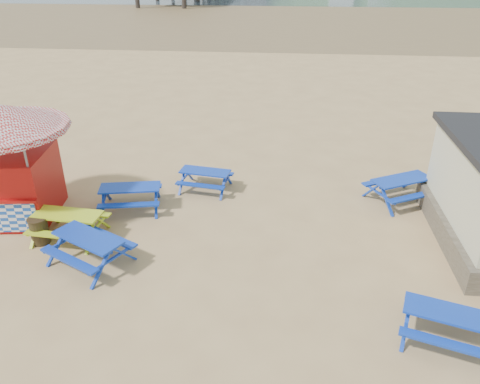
# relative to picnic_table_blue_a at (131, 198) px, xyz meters

# --- Properties ---
(ground) EXTENTS (400.00, 400.00, 0.00)m
(ground) POSITION_rel_picnic_table_blue_a_xyz_m (2.92, -1.85, -0.41)
(ground) COLOR tan
(ground) RESTS_ON ground
(wet_sand) EXTENTS (400.00, 400.00, 0.00)m
(wet_sand) POSITION_rel_picnic_table_blue_a_xyz_m (2.92, 53.15, -0.41)
(wet_sand) COLOR olive
(wet_sand) RESTS_ON ground
(picnic_table_blue_a) EXTENTS (2.23, 1.93, 0.83)m
(picnic_table_blue_a) POSITION_rel_picnic_table_blue_a_xyz_m (0.00, 0.00, 0.00)
(picnic_table_blue_a) COLOR #0B17A9
(picnic_table_blue_a) RESTS_ON ground
(picnic_table_blue_b) EXTENTS (1.98, 1.69, 0.75)m
(picnic_table_blue_b) POSITION_rel_picnic_table_blue_a_xyz_m (2.23, 1.68, -0.04)
(picnic_table_blue_b) COLOR #0B17A9
(picnic_table_blue_b) RESTS_ON ground
(picnic_table_blue_c) EXTENTS (2.60, 2.44, 0.86)m
(picnic_table_blue_c) POSITION_rel_picnic_table_blue_a_xyz_m (9.08, 1.45, 0.02)
(picnic_table_blue_c) COLOR #0B17A9
(picnic_table_blue_c) RESTS_ON ground
(picnic_table_blue_d) EXTENTS (2.58, 2.41, 0.86)m
(picnic_table_blue_d) POSITION_rel_picnic_table_blue_a_xyz_m (-0.17, -3.14, 0.02)
(picnic_table_blue_d) COLOR #0B17A9
(picnic_table_blue_d) RESTS_ON ground
(picnic_table_blue_e) EXTENTS (2.27, 2.03, 0.80)m
(picnic_table_blue_e) POSITION_rel_picnic_table_blue_a_xyz_m (8.75, -5.18, -0.01)
(picnic_table_blue_e) COLOR #0B17A9
(picnic_table_blue_e) RESTS_ON ground
(picnic_table_yellow) EXTENTS (2.12, 1.77, 0.84)m
(picnic_table_yellow) POSITION_rel_picnic_table_blue_a_xyz_m (-1.29, -1.95, 0.01)
(picnic_table_yellow) COLOR #A3C11A
(picnic_table_yellow) RESTS_ON ground
(ice_cream_kiosk) EXTENTS (4.71, 4.71, 3.76)m
(ice_cream_kiosk) POSITION_rel_picnic_table_blue_a_xyz_m (-3.56, -0.78, 1.95)
(ice_cream_kiosk) COLOR #A20E0C
(ice_cream_kiosk) RESTS_ON ground
(litter_bin) EXTENTS (0.56, 0.56, 0.83)m
(litter_bin) POSITION_rel_picnic_table_blue_a_xyz_m (-2.06, -2.29, 0.01)
(litter_bin) COLOR #372D18
(litter_bin) RESTS_ON ground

